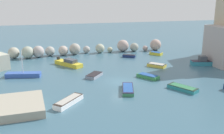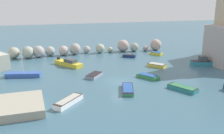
# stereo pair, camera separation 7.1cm
# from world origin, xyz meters

# --- Properties ---
(cove_water) EXTENTS (160.00, 160.00, 0.00)m
(cove_water) POSITION_xyz_m (0.00, 0.00, 0.00)
(cove_water) COLOR #395E71
(cove_water) RESTS_ON ground
(rock_breakwater) EXTENTS (35.52, 4.32, 2.65)m
(rock_breakwater) POSITION_xyz_m (-2.85, 19.98, 1.15)
(rock_breakwater) COLOR #AAAF8C
(rock_breakwater) RESTS_ON ground
(stone_dock) EXTENTS (8.67, 7.04, 0.97)m
(stone_dock) POSITION_xyz_m (-15.17, -6.74, 0.48)
(stone_dock) COLOR #A19B89
(stone_dock) RESTS_ON ground
(moored_boat_0) EXTENTS (4.81, 2.64, 1.69)m
(moored_boat_0) POSITION_xyz_m (17.65, 5.61, 0.58)
(moored_boat_0) COLOR teal
(moored_boat_0) RESTS_ON cove_water
(moored_boat_1) EXTENTS (5.58, 2.43, 4.30)m
(moored_boat_1) POSITION_xyz_m (-14.27, 6.15, 0.36)
(moored_boat_1) COLOR #3558AE
(moored_boat_1) RESTS_ON cove_water
(moored_boat_3) EXTENTS (2.68, 2.77, 0.62)m
(moored_boat_3) POSITION_xyz_m (12.48, 15.58, 0.30)
(moored_boat_3) COLOR gold
(moored_boat_3) RESTS_ON cove_water
(moored_boat_4) EXTENTS (3.18, 3.64, 0.58)m
(moored_boat_4) POSITION_xyz_m (4.80, 0.76, 0.28)
(moored_boat_4) COLOR #368248
(moored_boat_4) RESTS_ON cove_water
(moored_boat_5) EXTENTS (2.80, 2.16, 0.55)m
(moored_boat_5) POSITION_xyz_m (6.12, 14.82, 0.27)
(moored_boat_5) COLOR navy
(moored_boat_5) RESTS_ON cove_water
(moored_boat_6) EXTENTS (2.64, 4.67, 0.53)m
(moored_boat_6) POSITION_xyz_m (0.06, -3.87, 0.28)
(moored_boat_6) COLOR #367E52
(moored_boat_6) RESTS_ON cove_water
(moored_boat_7) EXTENTS (3.42, 4.30, 0.54)m
(moored_boat_7) POSITION_xyz_m (7.52, -5.32, 0.28)
(moored_boat_7) COLOR teal
(moored_boat_7) RESTS_ON cove_water
(moored_boat_8) EXTENTS (3.90, 4.19, 0.69)m
(moored_boat_8) POSITION_xyz_m (-8.16, -6.39, 0.36)
(moored_boat_8) COLOR white
(moored_boat_8) RESTS_ON cove_water
(moored_boat_9) EXTENTS (4.90, 5.76, 1.34)m
(moored_boat_9) POSITION_xyz_m (-6.65, 11.11, 0.51)
(moored_boat_9) COLOR gold
(moored_boat_9) RESTS_ON cove_water
(moored_boat_10) EXTENTS (3.14, 3.44, 0.53)m
(moored_boat_10) POSITION_xyz_m (-3.28, 3.42, 0.26)
(moored_boat_10) COLOR gray
(moored_boat_10) RESTS_ON cove_water
(moored_boat_11) EXTENTS (3.31, 3.37, 0.61)m
(moored_boat_11) POSITION_xyz_m (8.74, 6.54, 0.32)
(moored_boat_11) COLOR gold
(moored_boat_11) RESTS_ON cove_water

